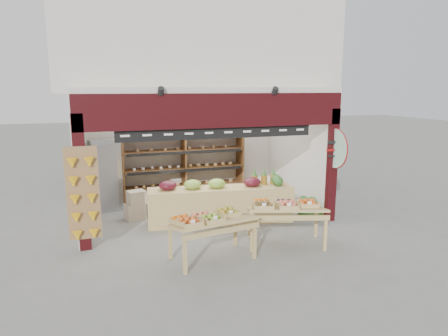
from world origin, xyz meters
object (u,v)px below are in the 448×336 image
Objects in this scene: back_shelving at (184,156)px; watermelon_pile at (311,209)px; mid_counter at (220,203)px; display_table_left at (207,221)px; cardboard_stack at (144,207)px; refrigerator at (105,174)px; display_table_right at (283,207)px.

watermelon_pile is at bearing -44.87° from back_shelving.
mid_counter reaches higher than display_table_left.
watermelon_pile is (3.88, -1.26, -0.07)m from cardboard_stack.
mid_counter is at bearing 65.30° from display_table_left.
refrigerator is 0.54× the size of mid_counter.
refrigerator is at bearing 142.13° from mid_counter.
mid_counter is 5.00× the size of watermelon_pile.
refrigerator is 1.74× the size of cardboard_stack.
display_table_right is (1.67, 0.27, 0.02)m from display_table_left.
watermelon_pile is at bearing -7.90° from mid_counter.
cardboard_stack is at bearing -135.10° from back_shelving.
display_table_left is (-0.53, -4.14, -0.48)m from back_shelving.
mid_counter reaches higher than display_table_right.
cardboard_stack is 2.99m from display_table_left.
cardboard_stack is 1.92m from mid_counter.
cardboard_stack is at bearing 105.36° from display_table_left.
mid_counter is 2.12× the size of display_table_left.
display_table_right reaches higher than display_table_left.
display_table_left is (0.78, -2.84, 0.49)m from cardboard_stack.
back_shelving reaches higher than display_table_right.
refrigerator is 1.07× the size of display_table_right.
back_shelving is 2.12× the size of display_table_left.
display_table_left reaches higher than cardboard_stack.
refrigerator is 1.15× the size of display_table_left.
back_shelving is at bearing 98.61° from mid_counter.
display_table_right is 2.52× the size of watermelon_pile.
refrigerator is 4.15m from display_table_left.
refrigerator is at bearing 154.59° from watermelon_pile.
mid_counter is 1.83m from display_table_right.
back_shelving is at bearing 106.43° from display_table_right.
watermelon_pile is (2.58, -2.57, -1.04)m from back_shelving.
refrigerator is 1.45m from cardboard_stack.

